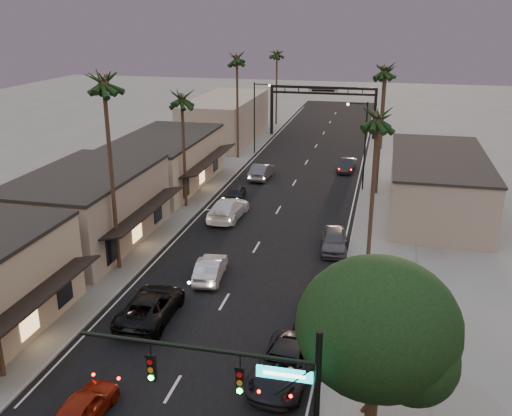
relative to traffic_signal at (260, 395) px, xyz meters
The scene contains 30 objects.
ground 36.80m from the traffic_signal, 98.98° to the left, with size 200.00×200.00×0.00m, color slate.
road 41.70m from the traffic_signal, 97.90° to the left, with size 14.00×120.00×0.02m, color black.
sidewalk_left 50.60m from the traffic_signal, 107.56° to the left, with size 5.00×92.00×0.12m, color slate.
sidewalk_right 48.41m from the traffic_signal, 85.46° to the left, with size 5.00×92.00×0.12m, color slate.
storefront_mid 28.96m from the traffic_signal, 130.35° to the left, with size 8.00×14.00×5.50m, color gray.
storefront_far 42.43m from the traffic_signal, 116.19° to the left, with size 8.00×16.00×5.00m, color tan.
storefront_dist 63.83m from the traffic_signal, 107.03° to the left, with size 8.00×20.00×6.00m, color gray.
building_right 37.04m from the traffic_signal, 77.00° to the left, with size 8.00×18.00×5.00m, color gray.
traffic_signal is the anchor object (origin of this frame).
corner_tree 5.20m from the traffic_signal, 42.31° to the left, with size 6.20×6.20×8.80m.
arch 66.24m from the traffic_signal, 94.93° to the left, with size 15.20×0.40×7.27m.
streetlight_right 41.02m from the traffic_signal, 88.28° to the left, with size 2.13×0.30×9.00m.
streetlight_left 55.45m from the traffic_signal, 103.14° to the left, with size 2.13×0.30×9.00m.
palm_lb 24.44m from the traffic_signal, 128.44° to the left, with size 3.20×3.20×15.20m.
palm_lc 35.46m from the traffic_signal, 114.06° to the left, with size 3.20×3.20×12.20m.
palm_ld 53.47m from the traffic_signal, 105.65° to the left, with size 3.20×3.20×14.20m.
palm_ra 21.19m from the traffic_signal, 81.72° to the left, with size 3.20×3.20×13.20m.
palm_rb 40.77m from the traffic_signal, 85.84° to the left, with size 3.20×3.20×14.20m.
palm_rc 60.31m from the traffic_signal, 87.22° to the left, with size 3.20×3.20×12.20m.
palm_far 75.58m from the traffic_signal, 100.70° to the left, with size 3.20×3.20×13.20m.
oncoming_red 10.20m from the traffic_signal, 161.01° to the left, with size 1.70×4.23×1.44m, color maroon.
oncoming_pickup 15.89m from the traffic_signal, 127.69° to the left, with size 2.76×5.98×1.66m, color black.
oncoming_silver 19.98m from the traffic_signal, 112.66° to the left, with size 1.61×4.63×1.52m, color #ADADB2.
oncoming_white 31.67m from the traffic_signal, 107.83° to the left, with size 2.51×6.17×1.79m, color silver.
oncoming_dgrey 37.14m from the traffic_signal, 106.34° to the left, with size 1.65×4.09×1.39m, color black.
oncoming_grey_far 44.04m from the traffic_signal, 102.44° to the left, with size 1.77×5.07×1.67m, color #4C4C51.
curbside_near 9.08m from the traffic_signal, 94.11° to the left, with size 2.67×5.78×1.61m, color black.
curbside_black 14.16m from the traffic_signal, 87.83° to the left, with size 2.30×5.65×1.64m, color black.
curbside_grey 25.15m from the traffic_signal, 89.51° to the left, with size 1.94×4.81×1.64m, color #49494E.
curbside_far 48.09m from the traffic_signal, 90.78° to the left, with size 1.53×4.38×1.44m, color black.
Camera 1 is at (9.18, -11.71, 17.35)m, focal length 40.00 mm.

